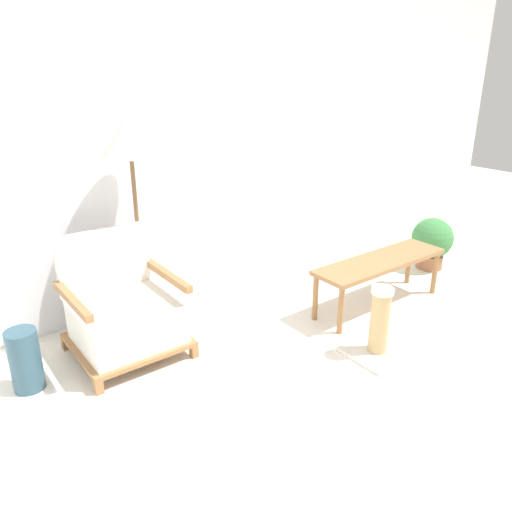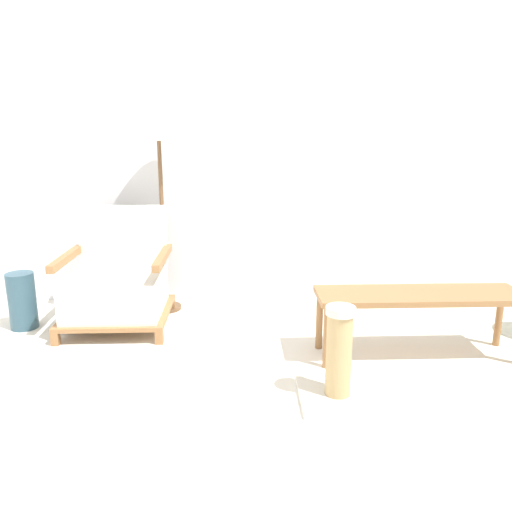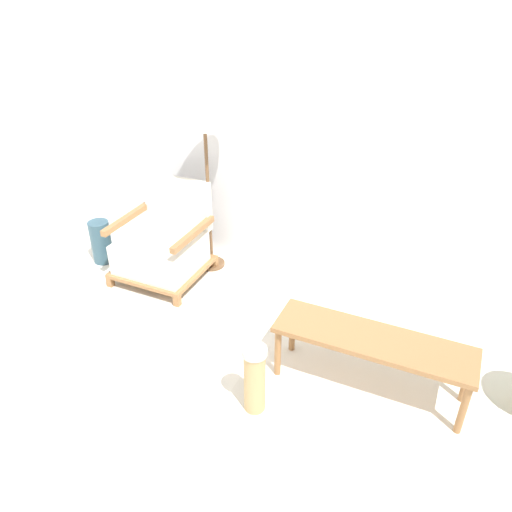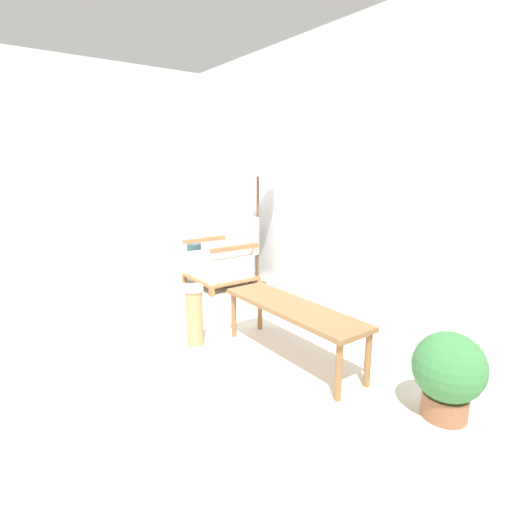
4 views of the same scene
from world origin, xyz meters
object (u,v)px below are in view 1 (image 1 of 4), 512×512
object	(u,v)px
armchair	(123,313)
floor_lamp	(130,144)
scratching_post	(379,331)
vase	(25,360)
potted_plant	(432,241)
coffee_table	(380,265)

from	to	relation	value
armchair	floor_lamp	size ratio (longest dim) A/B	0.52
floor_lamp	scratching_post	size ratio (longest dim) A/B	3.10
vase	potted_plant	size ratio (longest dim) A/B	0.79
coffee_table	potted_plant	bearing A→B (deg)	12.44
coffee_table	vase	xyz separation A→B (m)	(-2.60, 0.55, -0.16)
vase	scratching_post	size ratio (longest dim) A/B	0.79
floor_lamp	scratching_post	bearing A→B (deg)	-52.42
floor_lamp	potted_plant	world-z (taller)	floor_lamp
floor_lamp	coffee_table	size ratio (longest dim) A/B	1.27
floor_lamp	potted_plant	size ratio (longest dim) A/B	3.11
armchair	floor_lamp	xyz separation A→B (m)	(0.29, 0.31, 1.07)
floor_lamp	vase	size ratio (longest dim) A/B	3.92
vase	potted_plant	world-z (taller)	potted_plant
coffee_table	scratching_post	world-z (taller)	scratching_post
coffee_table	potted_plant	distance (m)	1.08
vase	armchair	bearing A→B (deg)	3.48
armchair	floor_lamp	distance (m)	1.15
floor_lamp	coffee_table	world-z (taller)	floor_lamp
coffee_table	potted_plant	world-z (taller)	potted_plant
armchair	vase	size ratio (longest dim) A/B	2.05
floor_lamp	potted_plant	xyz separation A→B (m)	(2.70, -0.67, -1.09)
armchair	coffee_table	xyz separation A→B (m)	(1.94, -0.59, 0.07)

